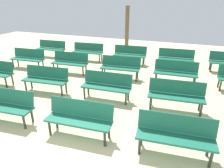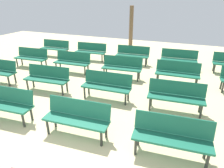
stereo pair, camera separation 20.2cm
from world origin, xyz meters
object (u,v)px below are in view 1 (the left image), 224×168
(bench_r0_c1, at_px, (5,103))
(bench_r3_c3, at_px, (176,57))
(bench_r3_c0, at_px, (51,48))
(bench_r0_c3, at_px, (175,133))
(bench_r2_c1, at_px, (70,61))
(bench_r1_c1, at_px, (46,78))
(bench_r2_c2, at_px, (120,66))
(bench_r0_c2, at_px, (80,117))
(bench_r2_c3, at_px, (176,71))
(bench_r2_c0, at_px, (28,57))
(bench_r3_c2, at_px, (130,54))
(bench_r1_c3, at_px, (176,94))
(bench_r1_c2, at_px, (107,84))
(tree_0, at_px, (127,27))
(bench_r3_c1, at_px, (88,51))

(bench_r0_c1, xyz_separation_m, bench_r3_c3, (3.97, 6.04, 0.00))
(bench_r0_c1, relative_size, bench_r3_c0, 1.01)
(bench_r0_c3, distance_m, bench_r2_c1, 5.89)
(bench_r1_c1, relative_size, bench_r2_c2, 1.00)
(bench_r0_c2, bearing_deg, bench_r1_c1, 138.27)
(bench_r0_c1, relative_size, bench_r2_c2, 1.00)
(bench_r3_c3, bearing_deg, bench_r2_c3, -90.18)
(bench_r2_c0, xyz_separation_m, bench_r2_c2, (4.42, 0.27, 0.00))
(bench_r2_c3, relative_size, bench_r3_c2, 1.00)
(bench_r1_c3, relative_size, bench_r2_c1, 1.00)
(bench_r1_c2, bearing_deg, bench_r2_c0, 157.67)
(bench_r3_c3, bearing_deg, bench_r2_c0, -163.91)
(bench_r1_c3, height_order, tree_0, tree_0)
(bench_r2_c3, bearing_deg, bench_r2_c2, -178.54)
(bench_r2_c1, xyz_separation_m, bench_r3_c3, (4.29, 2.20, 0.00))
(bench_r2_c1, xyz_separation_m, tree_0, (0.96, 5.53, 0.77))
(bench_r1_c3, bearing_deg, bench_r0_c1, -157.69)
(bench_r0_c2, distance_m, bench_r1_c1, 2.89)
(bench_r2_c3, relative_size, bench_r3_c0, 1.00)
(bench_r0_c1, relative_size, bench_r0_c3, 1.00)
(bench_r2_c2, distance_m, tree_0, 5.59)
(bench_r1_c3, height_order, bench_r2_c0, same)
(bench_r1_c3, relative_size, bench_r3_c1, 1.00)
(bench_r0_c2, relative_size, bench_r1_c1, 1.00)
(bench_r1_c1, xyz_separation_m, bench_r2_c0, (-2.36, 1.83, 0.00))
(bench_r2_c2, bearing_deg, bench_r0_c2, -91.77)
(bench_r2_c3, height_order, bench_r3_c1, same)
(bench_r2_c1, bearing_deg, bench_r2_c3, 0.49)
(bench_r0_c2, relative_size, bench_r3_c1, 1.00)
(bench_r0_c3, height_order, bench_r3_c1, same)
(bench_r1_c1, relative_size, bench_r1_c3, 1.00)
(bench_r0_c1, xyz_separation_m, bench_r1_c2, (2.08, 2.08, 0.00))
(bench_r3_c0, bearing_deg, bench_r1_c3, -29.63)
(bench_r0_c2, xyz_separation_m, tree_0, (-1.53, 9.26, 0.77))
(bench_r2_c3, xyz_separation_m, tree_0, (-3.45, 5.23, 0.77))
(bench_r0_c2, relative_size, bench_r1_c3, 1.00)
(bench_r0_c1, distance_m, bench_r2_c2, 4.43)
(bench_r1_c3, distance_m, bench_r2_c0, 6.89)
(bench_r1_c2, distance_m, bench_r3_c3, 4.38)
(bench_r1_c1, bearing_deg, bench_r0_c3, -25.33)
(bench_r0_c3, height_order, bench_r3_c2, same)
(bench_r3_c1, distance_m, bench_r3_c3, 4.39)
(bench_r1_c1, distance_m, bench_r3_c3, 5.83)
(bench_r0_c2, distance_m, bench_r0_c3, 2.18)
(bench_r0_c2, distance_m, bench_r3_c2, 5.84)
(bench_r0_c1, bearing_deg, bench_r3_c1, 89.57)
(bench_r3_c0, distance_m, bench_r3_c2, 4.40)
(bench_r1_c1, distance_m, bench_r2_c1, 1.97)
(bench_r1_c2, relative_size, bench_r1_c3, 0.99)
(bench_r1_c2, xyz_separation_m, bench_r2_c2, (-0.15, 1.90, 0.00))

